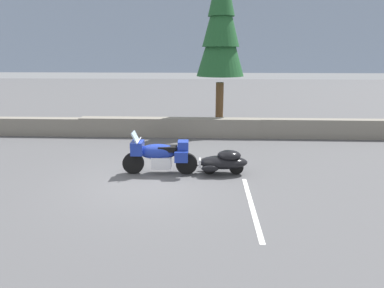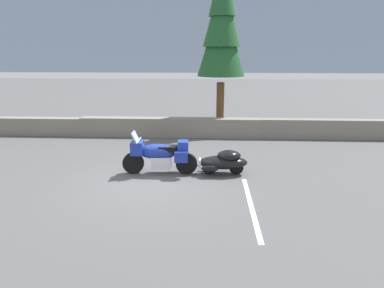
{
  "view_description": "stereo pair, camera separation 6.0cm",
  "coord_description": "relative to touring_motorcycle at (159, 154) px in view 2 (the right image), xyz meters",
  "views": [
    {
      "loc": [
        1.69,
        -9.31,
        3.64
      ],
      "look_at": [
        1.21,
        1.1,
        0.85
      ],
      "focal_mm": 32.01,
      "sensor_mm": 36.0,
      "label": 1
    },
    {
      "loc": [
        1.75,
        -9.31,
        3.64
      ],
      "look_at": [
        1.21,
        1.1,
        0.85
      ],
      "focal_mm": 32.01,
      "sensor_mm": 36.0,
      "label": 2
    }
  ],
  "objects": [
    {
      "name": "distant_ridgeline",
      "position": [
        -0.23,
        94.89,
        7.38
      ],
      "size": [
        240.0,
        80.0,
        16.0
      ],
      "primitive_type": "cube",
      "color": "#8C9EB7",
      "rests_on": "ground"
    },
    {
      "name": "parking_stripe_marker",
      "position": [
        2.57,
        -2.18,
        -0.62
      ],
      "size": [
        0.12,
        3.6,
        0.01
      ],
      "primitive_type": "cube",
      "color": "silver",
      "rests_on": "ground"
    },
    {
      "name": "touring_motorcycle",
      "position": [
        0.0,
        0.0,
        0.0
      ],
      "size": [
        2.31,
        0.77,
        1.33
      ],
      "color": "black",
      "rests_on": "ground"
    },
    {
      "name": "car_shaped_trailer",
      "position": [
        1.96,
        0.05,
        -0.21
      ],
      "size": [
        2.21,
        0.79,
        0.76
      ],
      "color": "black",
      "rests_on": "ground"
    },
    {
      "name": "ground_plane",
      "position": [
        -0.23,
        -0.68,
        -0.62
      ],
      "size": [
        80.0,
        80.0,
        0.0
      ],
      "primitive_type": "plane",
      "color": "#4C4C4F"
    },
    {
      "name": "stone_guard_wall",
      "position": [
        -0.19,
        4.87,
        -0.21
      ],
      "size": [
        24.0,
        0.58,
        0.84
      ],
      "color": "slate",
      "rests_on": "ground"
    },
    {
      "name": "pine_tree_tall",
      "position": [
        2.02,
        6.3,
        4.34
      ],
      "size": [
        2.19,
        2.19,
        7.92
      ],
      "color": "brown",
      "rests_on": "ground"
    }
  ]
}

